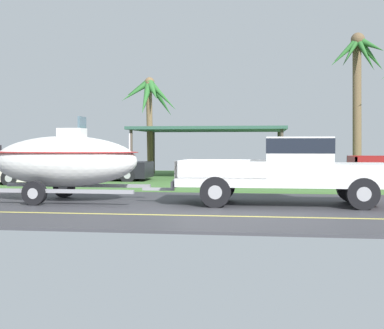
# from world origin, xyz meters

# --- Properties ---
(ground) EXTENTS (36.00, 22.00, 0.11)m
(ground) POSITION_xyz_m (0.00, 8.38, -0.01)
(ground) COLOR #38383D
(pickup_truck_towing) EXTENTS (5.84, 2.09, 1.82)m
(pickup_truck_towing) POSITION_xyz_m (2.36, 0.76, 1.02)
(pickup_truck_towing) COLOR silver
(pickup_truck_towing) RESTS_ON ground
(boat_on_trailer) EXTENTS (5.57, 2.35, 2.42)m
(boat_on_trailer) POSITION_xyz_m (-4.17, 0.76, 1.16)
(boat_on_trailer) COLOR gray
(boat_on_trailer) RESTS_ON ground
(parked_sedan_near) EXTENTS (4.71, 1.94, 1.38)m
(parked_sedan_near) POSITION_xyz_m (-5.92, 8.96, 0.67)
(parked_sedan_near) COLOR black
(parked_sedan_near) RESTS_ON ground
(carport_awning) EXTENTS (7.29, 5.39, 2.46)m
(carport_awning) POSITION_xyz_m (-1.14, 12.20, 2.35)
(carport_awning) COLOR #4C4238
(carport_awning) RESTS_ON ground
(palm_tree_near_right) EXTENTS (2.98, 2.81, 5.04)m
(palm_tree_near_right) POSITION_xyz_m (-4.25, 12.42, 3.88)
(palm_tree_near_right) COLOR brown
(palm_tree_near_right) RESTS_ON ground
(palm_tree_mid) EXTENTS (3.01, 2.92, 7.30)m
(palm_tree_mid) POSITION_xyz_m (6.18, 13.98, 5.39)
(palm_tree_mid) COLOR brown
(palm_tree_mid) RESTS_ON ground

